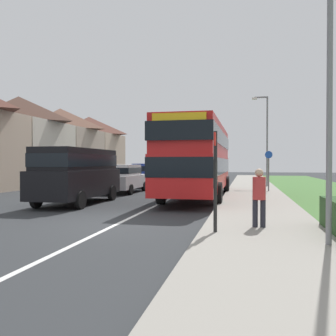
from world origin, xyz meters
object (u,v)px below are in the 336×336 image
double_decker_bus (198,156)px  bus_stop_sign (215,174)px  parked_car_white (123,177)px  parked_car_blue (146,174)px  street_lamp_near (324,50)px  parked_van_black (78,171)px  street_lamp_mid (266,135)px  cycle_route_sign (269,169)px  parked_car_dark_green (161,173)px  pedestrian_at_stop (259,195)px

double_decker_bus → bus_stop_sign: bearing=-80.3°
parked_car_white → parked_car_blue: 5.25m
street_lamp_near → parked_car_blue: bearing=116.1°
parked_van_black → street_lamp_mid: 15.24m
parked_van_black → cycle_route_sign: cycle_route_sign is taller
parked_car_blue → double_decker_bus: bearing=-57.1°
double_decker_bus → cycle_route_sign: 5.47m
parked_car_blue → street_lamp_near: size_ratio=0.54×
parked_car_white → parked_car_blue: bearing=90.1°
bus_stop_sign → cycle_route_sign: size_ratio=1.03×
parked_van_black → street_lamp_mid: size_ratio=0.84×
parked_car_dark_green → street_lamp_mid: 10.09m
street_lamp_mid → bus_stop_sign: bearing=-96.6°
street_lamp_near → double_decker_bus: bearing=110.7°
parked_car_dark_green → street_lamp_mid: (8.75, -4.05, 2.97)m
parked_car_white → bus_stop_sign: size_ratio=1.77×
street_lamp_near → street_lamp_mid: (-0.20, 19.07, -0.33)m
parked_car_blue → street_lamp_mid: street_lamp_mid is taller
parked_van_black → pedestrian_at_stop: (7.62, -4.97, -0.46)m
cycle_route_sign → double_decker_bus: bearing=-133.4°
pedestrian_at_stop → street_lamp_mid: size_ratio=0.25×
parked_car_blue → street_lamp_mid: 9.18m
cycle_route_sign → street_lamp_near: 14.73m
parked_car_blue → pedestrian_at_stop: bearing=-64.9°
street_lamp_near → parked_car_dark_green: bearing=111.2°
parked_car_blue → bus_stop_sign: 18.41m
parked_van_black → parked_car_white: parked_van_black is taller
parked_car_white → pedestrian_at_stop: 13.40m
parked_van_black → bus_stop_sign: bus_stop_sign is taller
double_decker_bus → street_lamp_mid: size_ratio=1.73×
parked_car_blue → pedestrian_at_stop: parked_car_blue is taller
pedestrian_at_stop → parked_van_black: bearing=146.9°
parked_car_blue → parked_car_white: bearing=-89.9°
parked_car_dark_green → pedestrian_at_stop: (7.71, -21.33, 0.11)m
double_decker_bus → cycle_route_sign: size_ratio=4.52×
pedestrian_at_stop → street_lamp_near: (1.24, -1.79, 3.19)m
parked_van_black → parked_car_dark_green: size_ratio=1.33×
double_decker_bus → bus_stop_sign: size_ratio=4.38×
parked_van_black → bus_stop_sign: 8.80m
double_decker_bus → bus_stop_sign: 9.81m
double_decker_bus → pedestrian_at_stop: 9.23m
cycle_route_sign → street_lamp_mid: size_ratio=0.38×
parked_car_blue → cycle_route_sign: (8.61, -3.61, 0.48)m
parked_van_black → street_lamp_mid: (8.67, 12.30, 2.40)m
pedestrian_at_stop → street_lamp_mid: (1.04, 17.27, 2.86)m
parked_van_black → parked_car_white: size_ratio=1.20×
double_decker_bus → parked_car_dark_green: bearing=111.6°
parked_van_black → street_lamp_near: (8.87, -6.76, 2.73)m
parked_car_dark_green → bus_stop_sign: bus_stop_sign is taller
double_decker_bus → pedestrian_at_stop: double_decker_bus is taller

